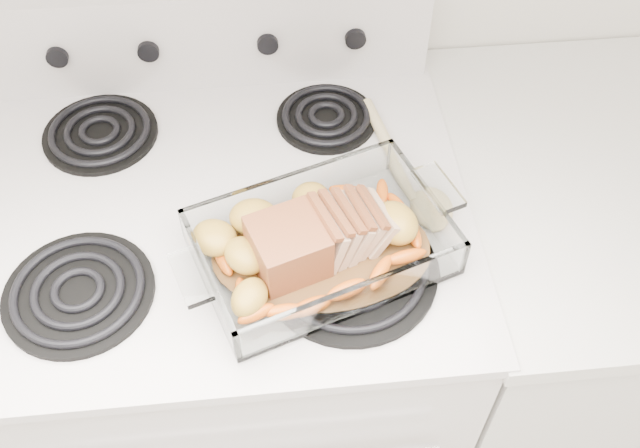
{
  "coord_description": "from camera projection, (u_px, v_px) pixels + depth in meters",
  "views": [
    {
      "loc": [
        0.09,
        0.91,
        1.77
      ],
      "look_at": [
        0.15,
        1.54,
        0.99
      ],
      "focal_mm": 40.0,
      "sensor_mm": 36.0,
      "label": 1
    }
  ],
  "objects": [
    {
      "name": "electric_range",
      "position": [
        241.0,
        344.0,
        1.46
      ],
      "size": [
        0.78,
        0.7,
        1.12
      ],
      "color": "silver",
      "rests_on": "ground"
    },
    {
      "name": "roast_vegetables",
      "position": [
        316.0,
        223.0,
        1.03
      ],
      "size": [
        0.37,
        0.2,
        0.05
      ],
      "rotation": [
        0.0,
        0.0,
        0.28
      ],
      "color": "orange",
      "rests_on": "baking_dish"
    },
    {
      "name": "wooden_spoon",
      "position": [
        413.0,
        182.0,
        1.11
      ],
      "size": [
        0.11,
        0.29,
        0.02
      ],
      "rotation": [
        0.0,
        0.0,
        0.19
      ],
      "color": "beige",
      "rests_on": "electric_range"
    },
    {
      "name": "pork_roast",
      "position": [
        308.0,
        237.0,
        0.99
      ],
      "size": [
        0.2,
        0.1,
        0.08
      ],
      "rotation": [
        0.0,
        0.0,
        0.27
      ],
      "color": "brown",
      "rests_on": "baking_dish"
    },
    {
      "name": "baking_dish",
      "position": [
        321.0,
        248.0,
        1.01
      ],
      "size": [
        0.34,
        0.22,
        0.07
      ],
      "rotation": [
        0.0,
        0.0,
        0.33
      ],
      "color": "white",
      "rests_on": "electric_range"
    },
    {
      "name": "counter_right",
      "position": [
        555.0,
        320.0,
        1.51
      ],
      "size": [
        0.58,
        0.68,
        0.93
      ],
      "color": "silver",
      "rests_on": "ground"
    }
  ]
}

